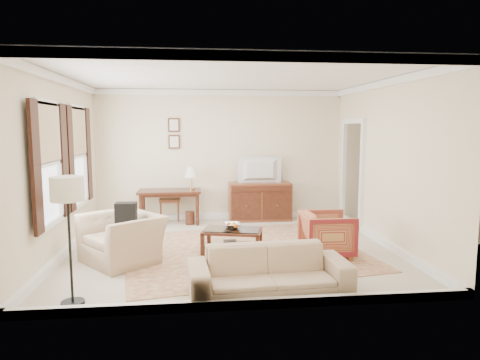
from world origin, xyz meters
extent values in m
cube|color=beige|center=(0.00, 0.00, 0.00)|extent=(5.50, 5.00, 0.01)
cube|color=white|center=(0.00, 0.00, 2.90)|extent=(5.50, 5.00, 0.01)
cube|color=#EFE2C3|center=(0.00, 2.50, 1.45)|extent=(5.50, 0.01, 2.90)
cube|color=#EFE2C3|center=(0.00, -2.50, 1.45)|extent=(5.50, 0.01, 2.90)
cube|color=#EFE2C3|center=(-2.75, 0.00, 1.45)|extent=(0.01, 5.00, 2.90)
cube|color=#EFE2C3|center=(2.75, 0.00, 1.45)|extent=(0.01, 5.00, 2.90)
cube|color=beige|center=(4.25, 1.15, 0.00)|extent=(3.00, 2.70, 0.01)
cube|color=maroon|center=(0.19, -0.18, 0.01)|extent=(4.32, 3.87, 0.01)
cube|color=#4E2416|center=(-1.13, 2.07, 0.71)|extent=(1.33, 0.67, 0.05)
cylinder|color=#4E2416|center=(-1.72, 1.81, 0.34)|extent=(0.07, 0.07, 0.68)
cylinder|color=#4E2416|center=(-0.54, 1.81, 0.34)|extent=(0.07, 0.07, 0.68)
cylinder|color=#4E2416|center=(-1.72, 2.32, 0.34)|extent=(0.07, 0.07, 0.68)
cylinder|color=#4E2416|center=(-0.54, 2.32, 0.34)|extent=(0.07, 0.07, 0.68)
cube|color=brown|center=(0.86, 2.21, 0.42)|extent=(1.37, 0.53, 0.85)
imported|color=black|center=(0.86, 2.19, 1.31)|extent=(0.93, 0.54, 0.12)
cube|color=#4E2416|center=(0.01, -0.24, 0.37)|extent=(1.06, 0.77, 0.04)
cube|color=silver|center=(0.01, -0.24, 0.40)|extent=(0.99, 0.70, 0.01)
cube|color=silver|center=(0.01, -0.24, 0.14)|extent=(0.97, 0.68, 0.02)
cube|color=#4E2416|center=(-0.48, -0.37, 0.18)|extent=(0.07, 0.07, 0.37)
cube|color=#4E2416|center=(0.38, -0.59, 0.18)|extent=(0.07, 0.07, 0.37)
cube|color=#4E2416|center=(-0.36, 0.11, 0.18)|extent=(0.07, 0.07, 0.37)
cube|color=#4E2416|center=(0.51, -0.10, 0.18)|extent=(0.07, 0.07, 0.37)
imported|color=silver|center=(0.01, -0.16, 0.46)|extent=(0.42, 0.42, 0.10)
imported|color=brown|center=(-0.13, -0.16, 0.16)|extent=(0.28, 0.04, 0.38)
imported|color=brown|center=(0.22, -0.33, 0.16)|extent=(0.26, 0.16, 0.38)
imported|color=maroon|center=(1.51, -0.60, 0.40)|extent=(0.74, 0.79, 0.80)
imported|color=tan|center=(-1.72, -0.53, 0.50)|extent=(1.29, 1.35, 0.99)
cube|color=black|center=(-1.66, -0.47, 0.75)|extent=(0.39, 0.37, 0.40)
imported|color=tan|center=(0.31, -2.03, 0.39)|extent=(2.03, 0.70, 0.78)
cylinder|color=black|center=(-2.05, -2.12, 0.02)|extent=(0.27, 0.27, 0.04)
cylinder|color=black|center=(-2.05, -2.12, 0.65)|extent=(0.03, 0.03, 1.28)
cylinder|color=silver|center=(-2.05, -2.12, 1.38)|extent=(0.37, 0.37, 0.28)
camera|label=1|loc=(-0.61, -7.12, 2.08)|focal=32.00mm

